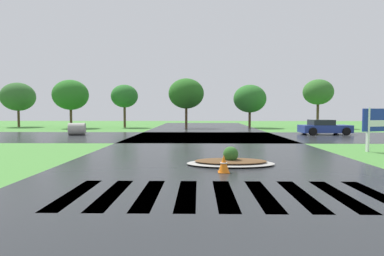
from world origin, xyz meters
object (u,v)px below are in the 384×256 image
(drainage_pipe_stack, at_px, (77,129))
(traffic_cone, at_px, (224,164))
(median_island, at_px, (231,161))
(car_blue_compact, at_px, (324,128))

(drainage_pipe_stack, height_order, traffic_cone, drainage_pipe_stack)
(median_island, xyz_separation_m, car_blue_compact, (9.29, 15.46, 0.44))
(median_island, relative_size, drainage_pipe_stack, 2.24)
(median_island, height_order, drainage_pipe_stack, drainage_pipe_stack)
(median_island, bearing_deg, traffic_cone, -103.76)
(median_island, relative_size, traffic_cone, 5.61)
(median_island, xyz_separation_m, traffic_cone, (-0.37, -1.51, 0.14))
(drainage_pipe_stack, xyz_separation_m, traffic_cone, (10.71, -15.89, -0.22))
(median_island, bearing_deg, drainage_pipe_stack, 127.62)
(drainage_pipe_stack, bearing_deg, car_blue_compact, 3.04)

